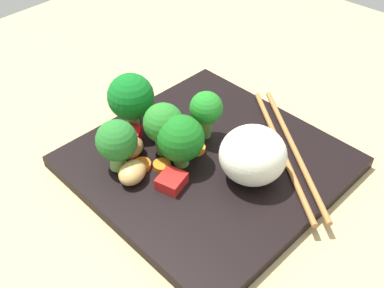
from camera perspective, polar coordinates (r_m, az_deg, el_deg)
The scene contains 18 objects.
ground_plane at distance 55.94cm, azimuth 1.96°, elevation -3.63°, with size 110.00×110.00×2.00cm, color tan.
square_plate at distance 54.69cm, azimuth 2.00°, elevation -2.31°, with size 28.09×28.09×1.56cm, color black.
rice_mound at distance 50.02cm, azimuth 7.66°, elevation -1.40°, with size 7.48×7.25×6.58cm, color white.
broccoli_floret_0 at distance 51.42cm, azimuth -9.45°, elevation 0.28°, with size 4.75×4.75×6.37cm.
broccoli_floret_1 at distance 54.23cm, azimuth 1.80°, elevation 4.36°, with size 4.03×4.03×6.69cm.
broccoli_floret_2 at distance 51.24cm, azimuth -1.44°, elevation 0.62°, with size 5.49×5.49×6.41cm.
broccoli_floret_3 at distance 52.46cm, azimuth -3.62°, elevation 2.40°, with size 4.74×4.74×6.76cm.
broccoli_floret_4 at distance 56.22cm, azimuth -7.70°, elevation 5.83°, with size 5.80×5.80×7.78cm.
carrot_slice_0 at distance 53.12cm, azimuth -6.33°, elevation -2.61°, with size 2.17×2.17×0.58cm, color orange.
carrot_slice_1 at distance 54.78cm, azimuth 0.40°, elevation -0.62°, with size 2.31×2.31×0.65cm, color orange.
carrot_slice_2 at distance 55.57cm, azimuth -1.58°, elevation 0.08°, with size 2.44×2.44×0.63cm, color orange.
carrot_slice_3 at distance 52.81cm, azimuth -3.81°, elevation -2.70°, with size 2.05×2.05×0.62cm, color orange.
pepper_chunk_0 at distance 56.98cm, azimuth -3.90°, elevation 2.09°, with size 2.29×2.12×1.97cm, color red.
pepper_chunk_1 at distance 56.43cm, azimuth -7.80°, elevation 1.16°, with size 2.69×2.17×1.78cm, color red.
pepper_chunk_2 at distance 50.51cm, azimuth -2.70°, elevation -4.59°, with size 2.95×2.71×1.38cm, color red.
chicken_piece_0 at distance 51.15cm, azimuth -7.52°, elevation -3.57°, with size 3.69×2.89×2.24cm, color tan.
chicken_piece_1 at distance 54.09cm, azimuth -8.08°, elevation -0.51°, with size 4.00×3.20×2.43cm, color #B9814B.
chopstick_pair at distance 55.90cm, azimuth 11.95°, elevation -0.67°, with size 19.45×16.45×0.67cm.
Camera 1 is at (25.33, -30.50, 38.46)cm, focal length 42.43 mm.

